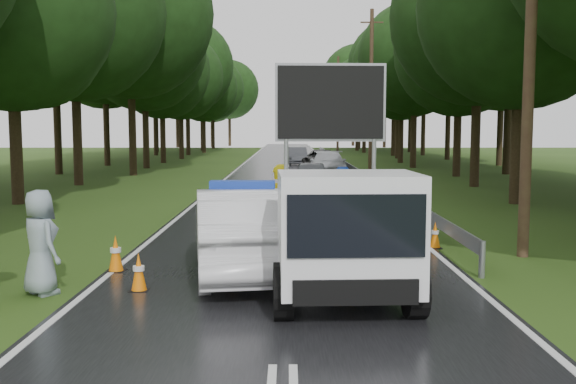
{
  "coord_description": "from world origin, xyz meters",
  "views": [
    {
      "loc": [
        0.05,
        -11.8,
        2.8
      ],
      "look_at": [
        0.07,
        3.2,
        1.3
      ],
      "focal_mm": 40.0,
      "sensor_mm": 36.0,
      "label": 1
    }
  ],
  "objects_px": {
    "police_sedan": "(243,232)",
    "civilian": "(345,208)",
    "queue_car_first": "(311,177)",
    "work_truck": "(338,232)",
    "queue_car_fourth": "(297,156)",
    "queue_car_third": "(321,160)",
    "barrier": "(299,231)",
    "queue_car_second": "(328,164)",
    "officer": "(279,211)"
  },
  "relations": [
    {
      "from": "barrier",
      "to": "queue_car_second",
      "type": "bearing_deg",
      "value": 98.59
    },
    {
      "from": "queue_car_fourth",
      "to": "civilian",
      "type": "bearing_deg",
      "value": -91.86
    },
    {
      "from": "barrier",
      "to": "queue_car_second",
      "type": "height_order",
      "value": "queue_car_second"
    },
    {
      "from": "work_truck",
      "to": "officer",
      "type": "distance_m",
      "value": 3.37
    },
    {
      "from": "queue_car_first",
      "to": "queue_car_third",
      "type": "xyz_separation_m",
      "value": [
        1.22,
        15.31,
        -0.02
      ]
    },
    {
      "from": "civilian",
      "to": "queue_car_third",
      "type": "height_order",
      "value": "civilian"
    },
    {
      "from": "civilian",
      "to": "queue_car_first",
      "type": "distance_m",
      "value": 12.78
    },
    {
      "from": "barrier",
      "to": "queue_car_second",
      "type": "distance_m",
      "value": 24.12
    },
    {
      "from": "queue_car_second",
      "to": "queue_car_third",
      "type": "distance_m",
      "value": 6.06
    },
    {
      "from": "work_truck",
      "to": "queue_car_second",
      "type": "distance_m",
      "value": 26.28
    },
    {
      "from": "queue_car_first",
      "to": "queue_car_third",
      "type": "relative_size",
      "value": 0.84
    },
    {
      "from": "civilian",
      "to": "queue_car_first",
      "type": "bearing_deg",
      "value": 75.33
    },
    {
      "from": "barrier",
      "to": "queue_car_first",
      "type": "height_order",
      "value": "queue_car_first"
    },
    {
      "from": "barrier",
      "to": "queue_car_third",
      "type": "xyz_separation_m",
      "value": [
        2.02,
        30.09,
        -0.05
      ]
    },
    {
      "from": "work_truck",
      "to": "queue_car_third",
      "type": "bearing_deg",
      "value": 84.99
    },
    {
      "from": "work_truck",
      "to": "civilian",
      "type": "relative_size",
      "value": 2.64
    },
    {
      "from": "work_truck",
      "to": "queue_car_fourth",
      "type": "bearing_deg",
      "value": 87.64
    },
    {
      "from": "police_sedan",
      "to": "queue_car_second",
      "type": "distance_m",
      "value": 24.92
    },
    {
      "from": "police_sedan",
      "to": "barrier",
      "type": "distance_m",
      "value": 1.29
    },
    {
      "from": "queue_car_fourth",
      "to": "queue_car_first",
      "type": "bearing_deg",
      "value": -92.07
    },
    {
      "from": "police_sedan",
      "to": "barrier",
      "type": "xyz_separation_m",
      "value": [
        1.09,
        0.69,
        -0.1
      ]
    },
    {
      "from": "queue_car_third",
      "to": "queue_car_fourth",
      "type": "relative_size",
      "value": 1.21
    },
    {
      "from": "barrier",
      "to": "queue_car_second",
      "type": "relative_size",
      "value": 0.45
    },
    {
      "from": "queue_car_third",
      "to": "queue_car_fourth",
      "type": "xyz_separation_m",
      "value": [
        -1.51,
        6.28,
        -0.01
      ]
    },
    {
      "from": "queue_car_second",
      "to": "barrier",
      "type": "bearing_deg",
      "value": -91.26
    },
    {
      "from": "civilian",
      "to": "queue_car_first",
      "type": "xyz_separation_m",
      "value": [
        -0.29,
        12.78,
        -0.26
      ]
    },
    {
      "from": "police_sedan",
      "to": "civilian",
      "type": "bearing_deg",
      "value": -137.63
    },
    {
      "from": "queue_car_third",
      "to": "work_truck",
      "type": "bearing_deg",
      "value": -85.01
    },
    {
      "from": "work_truck",
      "to": "queue_car_third",
      "type": "distance_m",
      "value": 32.33
    },
    {
      "from": "queue_car_third",
      "to": "police_sedan",
      "type": "bearing_deg",
      "value": -88.29
    },
    {
      "from": "barrier",
      "to": "queue_car_third",
      "type": "relative_size",
      "value": 0.46
    },
    {
      "from": "queue_car_fourth",
      "to": "police_sedan",
      "type": "bearing_deg",
      "value": -95.31
    },
    {
      "from": "queue_car_second",
      "to": "queue_car_third",
      "type": "relative_size",
      "value": 1.03
    },
    {
      "from": "queue_car_first",
      "to": "queue_car_fourth",
      "type": "height_order",
      "value": "queue_car_first"
    },
    {
      "from": "officer",
      "to": "queue_car_second",
      "type": "relative_size",
      "value": 0.4
    },
    {
      "from": "work_truck",
      "to": "queue_car_second",
      "type": "bearing_deg",
      "value": 84.23
    },
    {
      "from": "police_sedan",
      "to": "queue_car_second",
      "type": "xyz_separation_m",
      "value": [
        3.2,
        24.71,
        -0.1
      ]
    },
    {
      "from": "police_sedan",
      "to": "work_truck",
      "type": "distance_m",
      "value": 2.29
    },
    {
      "from": "police_sedan",
      "to": "queue_car_fourth",
      "type": "bearing_deg",
      "value": -101.01
    },
    {
      "from": "civilian",
      "to": "queue_car_second",
      "type": "height_order",
      "value": "civilian"
    },
    {
      "from": "queue_car_first",
      "to": "work_truck",
      "type": "bearing_deg",
      "value": -88.76
    },
    {
      "from": "work_truck",
      "to": "queue_car_fourth",
      "type": "xyz_separation_m",
      "value": [
        -0.1,
        38.57,
        -0.4
      ]
    },
    {
      "from": "police_sedan",
      "to": "queue_car_fourth",
      "type": "height_order",
      "value": "police_sedan"
    },
    {
      "from": "barrier",
      "to": "civilian",
      "type": "xyz_separation_m",
      "value": [
        1.09,
        2.0,
        0.23
      ]
    },
    {
      "from": "queue_car_second",
      "to": "queue_car_third",
      "type": "xyz_separation_m",
      "value": [
        -0.08,
        6.06,
        -0.05
      ]
    },
    {
      "from": "work_truck",
      "to": "civilian",
      "type": "xyz_separation_m",
      "value": [
        0.48,
        4.21,
        -0.11
      ]
    },
    {
      "from": "police_sedan",
      "to": "queue_car_second",
      "type": "height_order",
      "value": "police_sedan"
    },
    {
      "from": "queue_car_fourth",
      "to": "barrier",
      "type": "bearing_deg",
      "value": -93.64
    },
    {
      "from": "queue_car_third",
      "to": "barrier",
      "type": "bearing_deg",
      "value": -86.36
    },
    {
      "from": "civilian",
      "to": "work_truck",
      "type": "bearing_deg",
      "value": -112.52
    }
  ]
}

